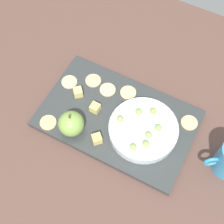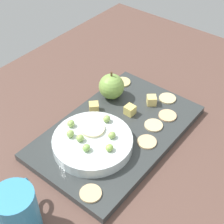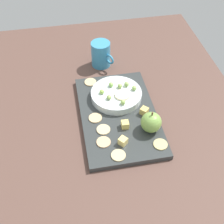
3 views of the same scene
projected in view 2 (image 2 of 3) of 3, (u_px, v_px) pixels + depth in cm
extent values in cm
cube|color=brown|center=(119.00, 149.00, 78.10)|extent=(120.31, 92.67, 3.14)
cube|color=#343838|center=(117.00, 132.00, 78.76)|extent=(39.71, 24.74, 1.79)
cylinder|color=silver|center=(93.00, 143.00, 73.24)|extent=(17.50, 17.50, 2.55)
sphere|color=#82AD4D|center=(111.00, 86.00, 84.95)|extent=(6.50, 6.50, 6.50)
cylinder|color=brown|center=(111.00, 74.00, 82.39)|extent=(0.50, 0.50, 1.20)
cube|color=#E9D26D|center=(130.00, 110.00, 81.41)|extent=(2.38, 2.38, 2.29)
cube|color=#EDD278|center=(152.00, 100.00, 84.17)|extent=(3.23, 3.23, 2.29)
cube|color=#E7C566|center=(94.00, 107.00, 82.17)|extent=(3.23, 3.23, 2.29)
cylinder|color=#DEBA85|center=(147.00, 142.00, 74.87)|extent=(4.31, 4.31, 0.40)
cylinder|color=#DCB983|center=(91.00, 193.00, 64.77)|extent=(4.31, 4.31, 0.40)
cylinder|color=beige|center=(167.00, 98.00, 86.20)|extent=(4.31, 4.31, 0.40)
cylinder|color=beige|center=(154.00, 125.00, 78.81)|extent=(4.31, 4.31, 0.40)
cylinder|color=#D1C07B|center=(123.00, 82.00, 91.41)|extent=(4.31, 4.31, 0.40)
cylinder|color=#E2B581|center=(167.00, 116.00, 81.33)|extent=(4.31, 4.31, 0.40)
ellipsoid|color=#94C14F|center=(109.00, 148.00, 69.43)|extent=(1.75, 1.58, 1.44)
ellipsoid|color=#95B95C|center=(107.00, 119.00, 75.86)|extent=(1.75, 1.58, 1.60)
ellipsoid|color=#94B65A|center=(110.00, 134.00, 72.33)|extent=(1.75, 1.58, 1.43)
ellipsoid|color=#8EC15A|center=(86.00, 148.00, 69.37)|extent=(1.75, 1.58, 1.53)
ellipsoid|color=#9ABE5D|center=(80.00, 138.00, 71.45)|extent=(1.75, 1.58, 1.52)
ellipsoid|color=#9ABE61|center=(70.00, 134.00, 72.30)|extent=(1.75, 1.58, 1.66)
ellipsoid|color=#99C061|center=(71.00, 124.00, 74.73)|extent=(1.75, 1.58, 1.56)
cylinder|color=beige|center=(93.00, 129.00, 74.15)|extent=(5.26, 5.26, 0.60)
cylinder|color=#398FBD|center=(17.00, 212.00, 58.35)|extent=(7.39, 7.39, 9.97)
torus|color=#398FBD|center=(25.00, 189.00, 62.00)|extent=(3.73, 2.96, 4.00)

